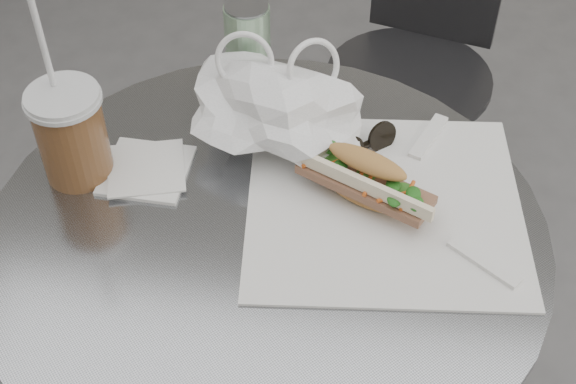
% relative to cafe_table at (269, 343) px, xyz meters
% --- Properties ---
extents(cafe_table, '(0.76, 0.76, 0.74)m').
position_rel_cafe_table_xyz_m(cafe_table, '(0.00, 0.00, 0.00)').
color(cafe_table, slate).
rests_on(cafe_table, ground).
extents(chair_far, '(0.37, 0.40, 0.70)m').
position_rel_cafe_table_xyz_m(chair_far, '(0.18, 0.79, -0.15)').
color(chair_far, '#2C2C2F').
rests_on(chair_far, ground).
extents(sandwich_paper, '(0.42, 0.40, 0.00)m').
position_rel_cafe_table_xyz_m(sandwich_paper, '(0.15, 0.07, 0.28)').
color(sandwich_paper, white).
rests_on(sandwich_paper, cafe_table).
extents(banh_mi, '(0.25, 0.18, 0.08)m').
position_rel_cafe_table_xyz_m(banh_mi, '(0.12, 0.07, 0.32)').
color(banh_mi, '#AF7D42').
rests_on(banh_mi, sandwich_paper).
extents(iced_coffee, '(0.10, 0.10, 0.30)m').
position_rel_cafe_table_xyz_m(iced_coffee, '(-0.28, 0.06, 0.35)').
color(iced_coffee, brown).
rests_on(iced_coffee, cafe_table).
extents(sunglasses, '(0.09, 0.09, 0.05)m').
position_rel_cafe_table_xyz_m(sunglasses, '(0.11, 0.17, 0.29)').
color(sunglasses, black).
rests_on(sunglasses, cafe_table).
extents(plastic_bag, '(0.29, 0.26, 0.12)m').
position_rel_cafe_table_xyz_m(plastic_bag, '(-0.02, 0.17, 0.33)').
color(plastic_bag, white).
rests_on(plastic_bag, cafe_table).
extents(napkin_stack, '(0.14, 0.14, 0.01)m').
position_rel_cafe_table_xyz_m(napkin_stack, '(-0.19, 0.08, 0.28)').
color(napkin_stack, white).
rests_on(napkin_stack, cafe_table).
extents(drink_can, '(0.07, 0.07, 0.14)m').
position_rel_cafe_table_xyz_m(drink_can, '(-0.09, 0.32, 0.34)').
color(drink_can, '#5C9C5B').
rests_on(drink_can, cafe_table).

